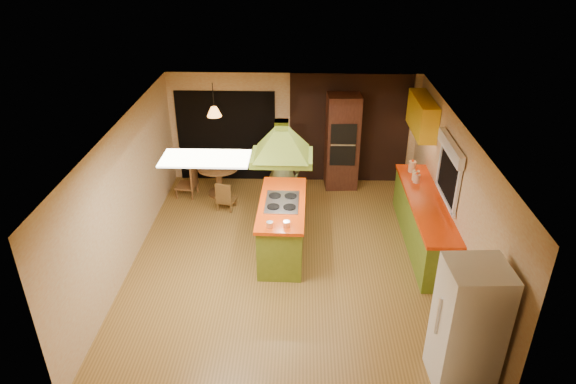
{
  "coord_description": "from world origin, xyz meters",
  "views": [
    {
      "loc": [
        0.21,
        -7.53,
        5.32
      ],
      "look_at": [
        -0.03,
        0.39,
        1.15
      ],
      "focal_mm": 32.0,
      "sensor_mm": 36.0,
      "label": 1
    }
  ],
  "objects_px": {
    "kitchen_island": "(282,226)",
    "refrigerator": "(468,326)",
    "man": "(282,169)",
    "wall_oven": "(342,142)",
    "canister_large": "(412,167)",
    "dining_table": "(219,174)"
  },
  "relations": [
    {
      "from": "canister_large",
      "to": "refrigerator",
      "type": "bearing_deg",
      "value": -91.39
    },
    {
      "from": "man",
      "to": "wall_oven",
      "type": "distance_m",
      "value": 1.81
    },
    {
      "from": "dining_table",
      "to": "man",
      "type": "bearing_deg",
      "value": -29.65
    },
    {
      "from": "kitchen_island",
      "to": "canister_large",
      "type": "height_order",
      "value": "canister_large"
    },
    {
      "from": "kitchen_island",
      "to": "refrigerator",
      "type": "distance_m",
      "value": 3.81
    },
    {
      "from": "man",
      "to": "canister_large",
      "type": "distance_m",
      "value": 2.58
    },
    {
      "from": "refrigerator",
      "to": "dining_table",
      "type": "xyz_separation_m",
      "value": [
        -3.89,
        5.07,
        -0.42
      ]
    },
    {
      "from": "man",
      "to": "dining_table",
      "type": "xyz_separation_m",
      "value": [
        -1.42,
        0.81,
        -0.53
      ]
    },
    {
      "from": "wall_oven",
      "to": "dining_table",
      "type": "relative_size",
      "value": 2.36
    },
    {
      "from": "kitchen_island",
      "to": "canister_large",
      "type": "bearing_deg",
      "value": 31.64
    },
    {
      "from": "man",
      "to": "wall_oven",
      "type": "height_order",
      "value": "wall_oven"
    },
    {
      "from": "canister_large",
      "to": "dining_table",
      "type": "bearing_deg",
      "value": 170.56
    },
    {
      "from": "refrigerator",
      "to": "canister_large",
      "type": "bearing_deg",
      "value": 85.35
    },
    {
      "from": "man",
      "to": "dining_table",
      "type": "relative_size",
      "value": 2.22
    },
    {
      "from": "kitchen_island",
      "to": "dining_table",
      "type": "height_order",
      "value": "kitchen_island"
    },
    {
      "from": "kitchen_island",
      "to": "dining_table",
      "type": "distance_m",
      "value": 2.61
    },
    {
      "from": "man",
      "to": "dining_table",
      "type": "distance_m",
      "value": 1.72
    },
    {
      "from": "wall_oven",
      "to": "dining_table",
      "type": "distance_m",
      "value": 2.79
    },
    {
      "from": "refrigerator",
      "to": "canister_large",
      "type": "distance_m",
      "value": 4.41
    },
    {
      "from": "kitchen_island",
      "to": "refrigerator",
      "type": "relative_size",
      "value": 1.13
    },
    {
      "from": "kitchen_island",
      "to": "canister_large",
      "type": "distance_m",
      "value": 2.98
    },
    {
      "from": "man",
      "to": "refrigerator",
      "type": "relative_size",
      "value": 1.12
    }
  ]
}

